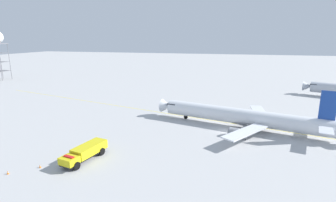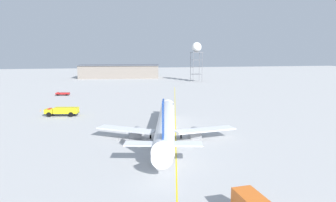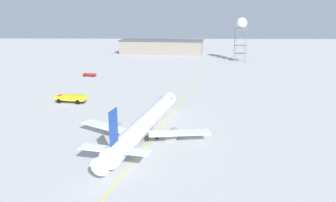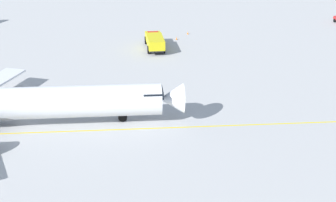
% 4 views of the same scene
% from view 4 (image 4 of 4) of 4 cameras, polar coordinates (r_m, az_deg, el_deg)
% --- Properties ---
extents(ground_plane, '(600.00, 600.00, 0.00)m').
position_cam_4_polar(ground_plane, '(65.19, -16.52, -1.13)').
color(ground_plane, '#B2B2B2').
extents(fire_tender_truck, '(9.86, 4.57, 2.50)m').
position_cam_4_polar(fire_tender_truck, '(88.60, -1.57, 7.10)').
color(fire_tender_truck, '#232326').
rests_on(fire_tender_truck, ground_plane).
extents(taxiway_centreline, '(40.87, 175.98, 0.01)m').
position_cam_4_polar(taxiway_centreline, '(58.91, -15.35, -3.60)').
color(taxiway_centreline, yellow).
rests_on(taxiway_centreline, ground_plane).
extents(safety_cone_near, '(0.36, 0.36, 0.55)m').
position_cam_4_polar(safety_cone_near, '(95.05, 1.01, 7.40)').
color(safety_cone_near, orange).
rests_on(safety_cone_near, ground_plane).
extents(safety_cone_mid, '(0.36, 0.36, 0.55)m').
position_cam_4_polar(safety_cone_mid, '(99.09, 2.34, 8.02)').
color(safety_cone_mid, orange).
rests_on(safety_cone_mid, ground_plane).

